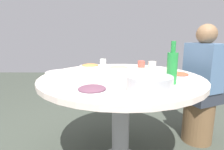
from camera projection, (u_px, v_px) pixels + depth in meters
The scene contains 13 objects.
round_dining_table at pixel (121, 91), 1.52m from camera, with size 1.27×1.27×0.78m.
rice_bowl at pixel (149, 83), 1.08m from camera, with size 0.27×0.27×0.10m.
soup_bowl at pixel (63, 76), 1.38m from camera, with size 0.26×0.25×0.06m.
dish_noodles at pixel (119, 68), 1.76m from camera, with size 0.20×0.20×0.04m.
dish_eggplant at pixel (92, 90), 1.05m from camera, with size 0.21×0.21×0.04m.
dish_stirfry at pixel (179, 75), 1.44m from camera, with size 0.20×0.20×0.04m.
dish_tofu_braise at pixel (90, 66), 1.86m from camera, with size 0.21×0.21×0.04m.
green_bottle at pixel (172, 67), 1.24m from camera, with size 0.07×0.07×0.28m.
tea_cup_near at pixel (103, 62), 2.03m from camera, with size 0.07×0.07×0.06m, color white.
tea_cup_far at pixel (141, 64), 1.88m from camera, with size 0.07×0.07×0.07m, color #C24B3E.
tea_cup_side at pixel (152, 64), 1.89m from camera, with size 0.08×0.08×0.06m, color beige.
stool_for_diner_left at pixel (198, 121), 1.96m from camera, with size 0.30×0.30×0.44m, color brown.
diner_left at pixel (203, 70), 1.85m from camera, with size 0.44×0.43×0.76m.
Camera 1 is at (0.06, 1.46, 1.10)m, focal length 30.30 mm.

